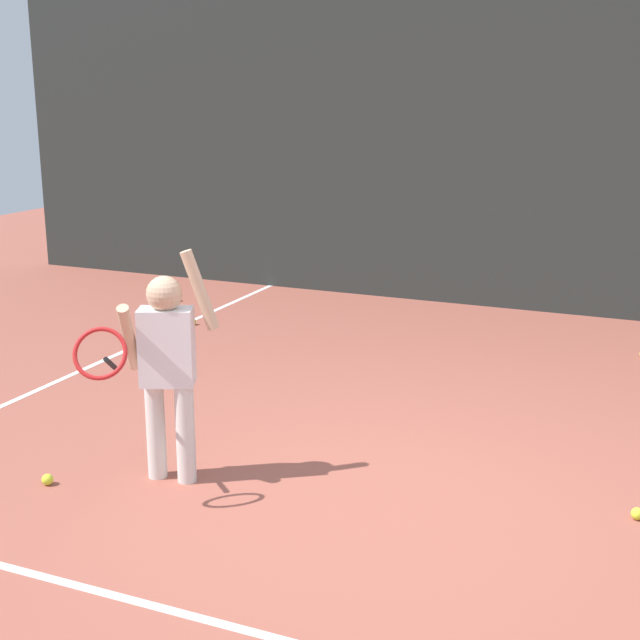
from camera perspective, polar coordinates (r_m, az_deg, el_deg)
ground_plane at (r=4.98m, az=4.51°, el=-11.59°), size 20.00×20.00×0.00m
court_line_baseline at (r=3.88m, az=-2.46°, el=-19.85°), size 9.00×0.05×0.00m
court_line_sideline at (r=7.22m, az=-16.22°, el=-3.65°), size 0.05×9.00×0.00m
back_fence_windscreen at (r=9.05m, az=14.65°, el=11.91°), size 12.44×0.08×3.66m
fence_post_0 at (r=11.69m, az=-16.88°, el=12.67°), size 0.09×0.09×3.81m
fence_post_1 at (r=9.63m, az=2.47°, el=12.96°), size 0.09×0.09×3.81m
tennis_player at (r=5.04m, az=-9.95°, el=-2.57°), size 0.53×0.77×1.35m
tennis_ball_3 at (r=5.06m, az=19.72°, el=-11.64°), size 0.07×0.07×0.07m
tennis_ball_4 at (r=9.53m, az=-9.18°, el=1.38°), size 0.07×0.07×0.07m
tennis_ball_5 at (r=5.38m, az=-17.11°, el=-9.77°), size 0.07×0.07×0.07m
tennis_ball_6 at (r=8.56m, az=-8.19°, el=-0.10°), size 0.07×0.07×0.07m
tennis_ball_7 at (r=7.57m, az=-9.04°, el=-2.12°), size 0.07×0.07×0.07m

